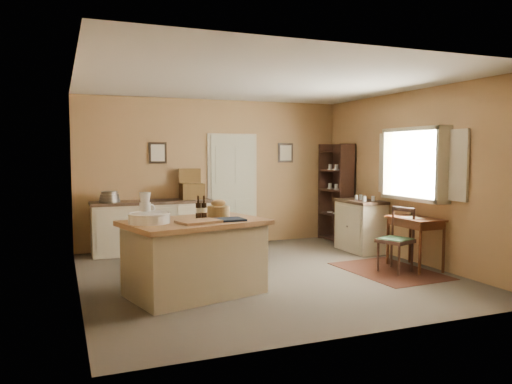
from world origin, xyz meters
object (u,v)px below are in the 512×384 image
Objects in this scene: sideboard at (153,225)px; writing_desk at (415,224)px; right_cabinet at (360,225)px; shelving_unit at (338,193)px; work_island at (194,255)px; desk_chair at (395,241)px.

sideboard is 4.33m from writing_desk.
right_cabinet is 0.52× the size of shelving_unit.
writing_desk is (3.39, 0.11, 0.18)m from work_island.
work_island is at bearing -144.04° from shelving_unit.
shelving_unit reaches higher than writing_desk.
desk_chair reaches higher than writing_desk.
desk_chair is 0.92× the size of right_cabinet.
shelving_unit reaches higher than sideboard.
writing_desk is (3.40, -2.67, 0.18)m from sideboard.
writing_desk is 1.45m from right_cabinet.
right_cabinet reaches higher than desk_chair.
desk_chair is at bearing -13.70° from work_island.
work_island reaches higher than writing_desk.
sideboard is at bearing 160.06° from right_cabinet.
work_island is at bearing 160.51° from desk_chair.
shelving_unit reaches higher than right_cabinet.
right_cabinet is (3.39, 1.54, -0.02)m from work_island.
sideboard is at bearing 176.65° from shelving_unit.
sideboard is 2.08× the size of right_cabinet.
sideboard is at bearing 75.69° from work_island.
sideboard is at bearing 117.35° from desk_chair.
writing_desk is 0.90× the size of desk_chair.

